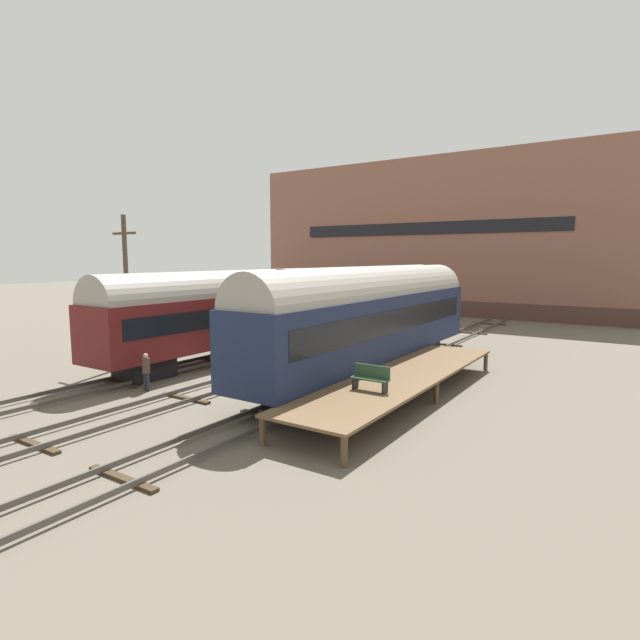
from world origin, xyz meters
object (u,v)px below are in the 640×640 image
(bench, at_px, (371,377))
(person_worker, at_px, (146,368))
(train_car_navy, at_px, (371,314))
(train_car_brown, at_px, (367,300))
(utility_pole, at_px, (127,288))
(train_car_maroon, at_px, (220,310))

(bench, xyz_separation_m, person_worker, (-9.69, -2.15, -0.48))
(train_car_navy, bearing_deg, train_car_brown, 119.20)
(train_car_brown, relative_size, utility_pole, 2.39)
(train_car_navy, bearing_deg, utility_pole, -157.10)
(train_car_brown, height_order, person_worker, train_car_brown)
(utility_pole, bearing_deg, bench, -2.74)
(bench, bearing_deg, train_car_maroon, 159.63)
(train_car_maroon, height_order, person_worker, train_car_maroon)
(train_car_navy, relative_size, person_worker, 11.16)
(person_worker, bearing_deg, train_car_maroon, 106.97)
(person_worker, height_order, utility_pole, utility_pole)
(train_car_brown, distance_m, utility_pole, 14.83)
(train_car_brown, height_order, bench, train_car_brown)
(train_car_navy, relative_size, bench, 13.19)
(train_car_maroon, relative_size, utility_pole, 1.97)
(utility_pole, bearing_deg, train_car_navy, 22.90)
(person_worker, bearing_deg, bench, 12.49)
(utility_pole, bearing_deg, train_car_maroon, 49.62)
(train_car_navy, height_order, bench, train_car_navy)
(train_car_navy, distance_m, utility_pole, 12.85)
(train_car_navy, xyz_separation_m, train_car_brown, (-4.36, 7.80, -0.11))
(train_car_navy, distance_m, person_worker, 10.53)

